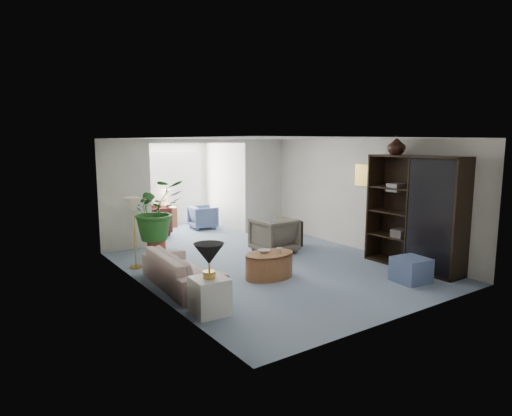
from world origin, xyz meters
TOP-DOWN VIEW (x-y plane):
  - floor at (0.00, 0.00)m, footprint 6.00×6.00m
  - sunroom_floor at (0.00, 4.10)m, footprint 2.60×2.60m
  - back_pier_left at (-1.90, 3.00)m, footprint 1.20×0.12m
  - back_pier_right at (1.90, 3.00)m, footprint 1.20×0.12m
  - back_header at (0.00, 3.00)m, footprint 2.60×0.12m
  - window_pane at (0.00, 5.18)m, footprint 2.20×0.02m
  - window_blinds at (0.00, 5.15)m, footprint 2.20×0.02m
  - framed_picture at (2.46, -0.10)m, footprint 0.04×0.50m
  - sofa at (-1.95, -0.02)m, footprint 0.90×2.04m
  - end_table at (-2.15, -1.37)m, footprint 0.51×0.51m
  - table_lamp at (-2.15, -1.37)m, footprint 0.44×0.44m
  - floor_lamp at (-2.24, 1.47)m, footprint 0.36×0.36m
  - coffee_table at (-0.45, -0.47)m, footprint 1.21×1.21m
  - coffee_bowl at (-0.50, -0.37)m, footprint 0.26×0.26m
  - coffee_cup at (-0.30, -0.57)m, footprint 0.14×0.14m
  - wingback_chair at (0.70, 0.92)m, footprint 0.86×0.88m
  - side_table_dark at (1.40, 1.22)m, footprint 0.60×0.54m
  - entertainment_cabinet at (2.23, -1.55)m, footprint 0.52×1.96m
  - cabinet_urn at (2.23, -1.05)m, footprint 0.35×0.35m
  - ottoman at (1.46, -2.09)m, footprint 0.60×0.60m
  - plant_pot at (-1.50, 2.26)m, footprint 0.40×0.40m
  - house_plant at (-1.50, 2.26)m, footprint 1.19×1.03m
  - sunroom_chair_blue at (0.67, 4.23)m, footprint 0.78×0.76m
  - sunroom_chair_maroon at (-0.83, 4.23)m, footprint 0.93×0.91m
  - sunroom_table at (-0.08, 4.98)m, footprint 0.51×0.41m
  - shelf_clutter at (2.18, -1.66)m, footprint 0.30×1.20m

SIDE VIEW (x-z plane):
  - floor at x=0.00m, z-range 0.00..0.00m
  - sunroom_floor at x=0.00m, z-range 0.00..0.00m
  - plant_pot at x=-1.50m, z-range 0.00..0.32m
  - ottoman at x=1.46m, z-range 0.00..0.43m
  - coffee_table at x=-0.45m, z-range 0.00..0.45m
  - end_table at x=-2.15m, z-range 0.00..0.53m
  - sunroom_table at x=-0.08m, z-range 0.00..0.57m
  - sofa at x=-1.95m, z-range 0.00..0.58m
  - side_table_dark at x=1.40m, z-range 0.00..0.60m
  - sunroom_chair_blue at x=0.67m, z-range 0.00..0.64m
  - sunroom_chair_maroon at x=-0.83m, z-range 0.00..0.77m
  - wingback_chair at x=0.70m, z-range 0.00..0.78m
  - coffee_bowl at x=-0.50m, z-range 0.45..0.50m
  - coffee_cup at x=-0.30m, z-range 0.45..0.55m
  - table_lamp at x=-2.15m, z-range 0.73..1.03m
  - house_plant at x=-1.50m, z-range 0.32..1.64m
  - shelf_clutter at x=2.18m, z-range 0.56..1.62m
  - entertainment_cabinet at x=2.23m, z-range 0.00..2.18m
  - back_pier_left at x=-1.90m, z-range 0.00..2.50m
  - back_pier_right at x=1.90m, z-range 0.00..2.50m
  - floor_lamp at x=-2.24m, z-range 1.11..1.39m
  - window_pane at x=0.00m, z-range 0.65..2.15m
  - window_blinds at x=0.00m, z-range 0.65..2.15m
  - framed_picture at x=2.46m, z-range 1.50..1.90m
  - cabinet_urn at x=2.23m, z-range 2.18..2.55m
  - back_header at x=0.00m, z-range 2.40..2.50m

